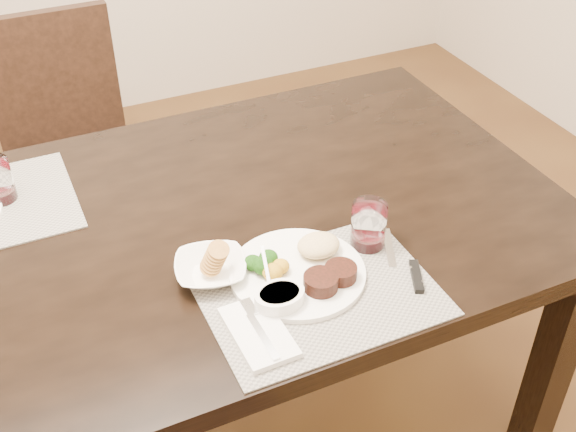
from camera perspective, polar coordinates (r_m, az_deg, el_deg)
name	(u,v)px	position (r m, az deg, el deg)	size (l,w,h in m)	color
dining_table	(136,270)	(1.67, -11.91, -4.16)	(2.00, 1.00, 0.75)	black
chair_far	(68,138)	(2.53, -16.97, 5.93)	(0.42, 0.42, 0.90)	black
placemat_near	(319,294)	(1.45, 2.49, -6.17)	(0.46, 0.34, 0.00)	gray
dinner_plate	(304,269)	(1.48, 1.27, -4.17)	(0.28, 0.28, 0.05)	white
napkin_fork	(258,332)	(1.37, -2.35, -9.13)	(0.10, 0.18, 0.02)	white
steak_knife	(410,269)	(1.52, 9.59, -4.17)	(0.07, 0.22, 0.01)	white
cracker_bowl	(211,268)	(1.48, -6.13, -4.13)	(0.18, 0.18, 0.07)	white
sauce_ramekin	(279,299)	(1.41, -0.68, -6.54)	(0.10, 0.15, 0.08)	white
wine_glass_near	(368,227)	(1.55, 6.38, -0.86)	(0.08, 0.08, 0.10)	silver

